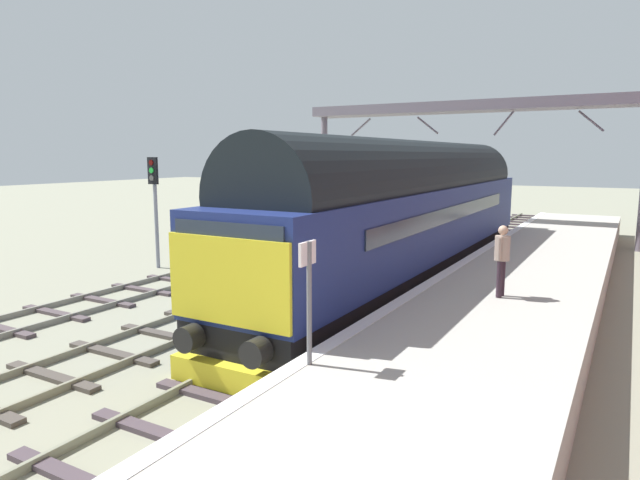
# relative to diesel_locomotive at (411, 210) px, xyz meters

# --- Properties ---
(ground_plane) EXTENTS (140.00, 140.00, 0.00)m
(ground_plane) POSITION_rel_diesel_locomotive_xyz_m (-0.00, -5.41, -2.48)
(ground_plane) COLOR gray
(ground_plane) RESTS_ON ground
(track_main) EXTENTS (2.50, 60.00, 0.15)m
(track_main) POSITION_rel_diesel_locomotive_xyz_m (-0.00, -5.41, -2.43)
(track_main) COLOR gray
(track_main) RESTS_ON ground
(track_adjacent_west) EXTENTS (2.50, 60.00, 0.15)m
(track_adjacent_west) POSITION_rel_diesel_locomotive_xyz_m (-3.30, -5.41, -2.43)
(track_adjacent_west) COLOR gray
(track_adjacent_west) RESTS_ON ground
(track_adjacent_far_west) EXTENTS (2.50, 60.00, 0.15)m
(track_adjacent_far_west) POSITION_rel_diesel_locomotive_xyz_m (-7.09, -5.41, -2.43)
(track_adjacent_far_west) COLOR gray
(track_adjacent_far_west) RESTS_ON ground
(station_platform) EXTENTS (4.00, 44.00, 1.01)m
(station_platform) POSITION_rel_diesel_locomotive_xyz_m (3.60, -5.41, -1.98)
(station_platform) COLOR #B0AEA4
(station_platform) RESTS_ON ground
(diesel_locomotive) EXTENTS (2.74, 18.69, 4.68)m
(diesel_locomotive) POSITION_rel_diesel_locomotive_xyz_m (0.00, 0.00, 0.00)
(diesel_locomotive) COLOR black
(diesel_locomotive) RESTS_ON ground
(signal_post_far) EXTENTS (0.44, 0.22, 4.14)m
(signal_post_far) POSITION_rel_diesel_locomotive_xyz_m (-9.35, -1.78, 0.20)
(signal_post_far) COLOR gray
(signal_post_far) RESTS_ON ground
(platform_number_sign) EXTENTS (0.10, 0.44, 1.92)m
(platform_number_sign) POSITION_rel_diesel_locomotive_xyz_m (1.90, -9.54, -0.20)
(platform_number_sign) COLOR slate
(platform_number_sign) RESTS_ON station_platform
(waiting_passenger) EXTENTS (0.37, 0.51, 1.64)m
(waiting_passenger) POSITION_rel_diesel_locomotive_xyz_m (3.60, -3.80, -0.49)
(waiting_passenger) COLOR #34242F
(waiting_passenger) RESTS_ON station_platform
(overhead_footbridge) EXTENTS (16.39, 2.00, 6.83)m
(overhead_footbridge) POSITION_rel_diesel_locomotive_xyz_m (-1.49, 11.39, 3.78)
(overhead_footbridge) COLOR slate
(overhead_footbridge) RESTS_ON ground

